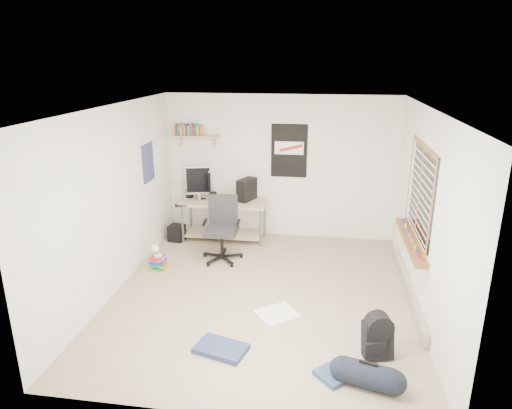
# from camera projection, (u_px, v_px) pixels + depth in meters

# --- Properties ---
(floor) EXTENTS (4.00, 4.50, 0.01)m
(floor) POSITION_uv_depth(u_px,v_px,m) (262.00, 295.00, 6.21)
(floor) COLOR gray
(floor) RESTS_ON ground
(ceiling) EXTENTS (4.00, 4.50, 0.01)m
(ceiling) POSITION_uv_depth(u_px,v_px,m) (263.00, 108.00, 5.44)
(ceiling) COLOR white
(ceiling) RESTS_ON ground
(back_wall) EXTENTS (4.00, 0.01, 2.50)m
(back_wall) POSITION_uv_depth(u_px,v_px,m) (280.00, 167.00, 7.95)
(back_wall) COLOR silver
(back_wall) RESTS_ON ground
(left_wall) EXTENTS (0.01, 4.50, 2.50)m
(left_wall) POSITION_uv_depth(u_px,v_px,m) (115.00, 200.00, 6.11)
(left_wall) COLOR silver
(left_wall) RESTS_ON ground
(right_wall) EXTENTS (0.01, 4.50, 2.50)m
(right_wall) POSITION_uv_depth(u_px,v_px,m) (426.00, 215.00, 5.54)
(right_wall) COLOR silver
(right_wall) RESTS_ON ground
(desk) EXTENTS (1.62, 1.16, 0.68)m
(desk) POSITION_uv_depth(u_px,v_px,m) (224.00, 219.00, 8.01)
(desk) COLOR tan
(desk) RESTS_ON floor
(monitor_left) EXTENTS (0.38, 0.16, 0.40)m
(monitor_left) POSITION_uv_depth(u_px,v_px,m) (202.00, 189.00, 7.96)
(monitor_left) COLOR #A0A1A5
(monitor_left) RESTS_ON desk
(monitor_right) EXTENTS (0.46, 0.24, 0.49)m
(monitor_right) POSITION_uv_depth(u_px,v_px,m) (199.00, 188.00, 7.88)
(monitor_right) COLOR #9C9B9F
(monitor_right) RESTS_ON desk
(pc_tower) EXTENTS (0.33, 0.43, 0.41)m
(pc_tower) POSITION_uv_depth(u_px,v_px,m) (247.00, 190.00, 7.90)
(pc_tower) COLOR black
(pc_tower) RESTS_ON desk
(keyboard) EXTENTS (0.40, 0.26, 0.02)m
(keyboard) POSITION_uv_depth(u_px,v_px,m) (186.00, 205.00, 7.75)
(keyboard) COLOR black
(keyboard) RESTS_ON desk
(speaker_left) EXTENTS (0.12, 0.12, 0.19)m
(speaker_left) POSITION_uv_depth(u_px,v_px,m) (190.00, 194.00, 8.08)
(speaker_left) COLOR black
(speaker_left) RESTS_ON desk
(speaker_right) EXTENTS (0.12, 0.12, 0.19)m
(speaker_right) POSITION_uv_depth(u_px,v_px,m) (213.00, 197.00, 7.90)
(speaker_right) COLOR black
(speaker_right) RESTS_ON desk
(office_chair) EXTENTS (0.73, 0.73, 1.03)m
(office_chair) POSITION_uv_depth(u_px,v_px,m) (222.00, 231.00, 7.13)
(office_chair) COLOR #252527
(office_chair) RESTS_ON floor
(wall_shelf) EXTENTS (0.80, 0.22, 0.24)m
(wall_shelf) POSITION_uv_depth(u_px,v_px,m) (197.00, 136.00, 7.88)
(wall_shelf) COLOR tan
(wall_shelf) RESTS_ON back_wall
(poster_back_wall) EXTENTS (0.62, 0.03, 0.92)m
(poster_back_wall) POSITION_uv_depth(u_px,v_px,m) (289.00, 151.00, 7.81)
(poster_back_wall) COLOR black
(poster_back_wall) RESTS_ON back_wall
(poster_left_wall) EXTENTS (0.02, 0.42, 0.60)m
(poster_left_wall) POSITION_uv_depth(u_px,v_px,m) (148.00, 163.00, 7.16)
(poster_left_wall) COLOR navy
(poster_left_wall) RESTS_ON left_wall
(window) EXTENTS (0.10, 1.50, 1.26)m
(window) POSITION_uv_depth(u_px,v_px,m) (418.00, 192.00, 5.77)
(window) COLOR brown
(window) RESTS_ON right_wall
(baseboard_heater) EXTENTS (0.08, 2.50, 0.18)m
(baseboard_heater) POSITION_uv_depth(u_px,v_px,m) (408.00, 288.00, 6.19)
(baseboard_heater) COLOR #B7B2A8
(baseboard_heater) RESTS_ON floor
(backpack) EXTENTS (0.35, 0.31, 0.40)m
(backpack) POSITION_uv_depth(u_px,v_px,m) (377.00, 340.00, 4.88)
(backpack) COLOR black
(backpack) RESTS_ON floor
(duffel_bag) EXTENTS (0.31, 0.31, 0.50)m
(duffel_bag) POSITION_uv_depth(u_px,v_px,m) (368.00, 374.00, 4.43)
(duffel_bag) COLOR black
(duffel_bag) RESTS_ON floor
(tshirt) EXTENTS (0.62, 0.61, 0.04)m
(tshirt) POSITION_uv_depth(u_px,v_px,m) (277.00, 315.00, 5.68)
(tshirt) COLOR white
(tshirt) RESTS_ON floor
(jeans_a) EXTENTS (0.63, 0.49, 0.06)m
(jeans_a) POSITION_uv_depth(u_px,v_px,m) (221.00, 349.00, 5.00)
(jeans_a) COLOR navy
(jeans_a) RESTS_ON floor
(jeans_b) EXTENTS (0.50, 0.50, 0.05)m
(jeans_b) POSITION_uv_depth(u_px,v_px,m) (337.00, 373.00, 4.63)
(jeans_b) COLOR navy
(jeans_b) RESTS_ON floor
(book_stack) EXTENTS (0.53, 0.48, 0.30)m
(book_stack) POSITION_uv_depth(u_px,v_px,m) (158.00, 260.00, 6.91)
(book_stack) COLOR brown
(book_stack) RESTS_ON floor
(desk_lamp) EXTENTS (0.16, 0.23, 0.21)m
(desk_lamp) POSITION_uv_depth(u_px,v_px,m) (158.00, 246.00, 6.82)
(desk_lamp) COLOR silver
(desk_lamp) RESTS_ON book_stack
(subwoofer) EXTENTS (0.29, 0.29, 0.28)m
(subwoofer) POSITION_uv_depth(u_px,v_px,m) (177.00, 233.00, 8.01)
(subwoofer) COLOR black
(subwoofer) RESTS_ON floor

